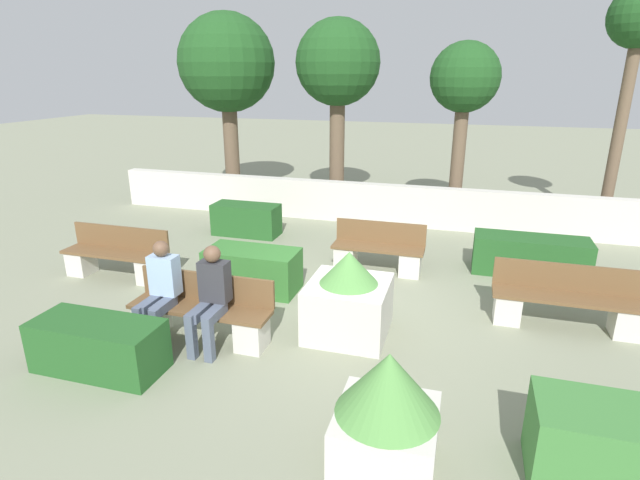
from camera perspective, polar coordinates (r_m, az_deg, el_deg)
The scene contains 18 objects.
ground_plane at distance 7.73m, azimuth 2.32°, elevation -7.80°, with size 60.00×60.00×0.00m, color gray.
perimeter_wall at distance 11.90m, azimuth 7.93°, elevation 4.02°, with size 14.09×0.30×0.95m.
bench_front at distance 6.95m, azimuth -13.40°, elevation -8.35°, with size 1.96×0.48×0.88m.
bench_left_side at distance 9.43m, azimuth -22.27°, elevation -1.98°, with size 1.90×0.49×0.88m.
bench_right_side at distance 9.06m, azimuth 6.63°, elevation -1.55°, with size 1.64×0.48×0.88m.
bench_back at distance 7.86m, azimuth 26.30°, elevation -6.60°, with size 1.99×0.48×0.88m.
person_seated_man at distance 6.92m, azimuth -17.83°, elevation -5.14°, with size 0.38×0.64×1.36m.
person_seated_woman at distance 6.55m, azimuth -12.39°, elevation -5.95°, with size 0.38×0.64×1.37m.
hedge_block_near_left at distance 9.63m, azimuth 22.88°, elevation -1.66°, with size 1.95×0.69×0.68m.
hedge_block_near_right at distance 6.68m, azimuth -23.97°, elevation -10.98°, with size 1.57×0.66×0.63m.
hedge_block_mid_left at distance 11.16m, azimuth -8.42°, elevation 2.32°, with size 1.46×0.63×0.69m.
hedge_block_far_left at distance 8.32m, azimuth -7.71°, elevation -3.38°, with size 1.52×0.73×0.69m.
planter_corner_left at distance 6.81m, azimuth 3.26°, elevation -6.74°, with size 1.08×1.08×1.20m.
planter_corner_right at distance 4.69m, azimuth 7.67°, elevation -18.77°, with size 0.93×0.93×1.18m.
tree_leftmost at distance 14.47m, azimuth -10.60°, elevation 19.05°, with size 2.61×2.61×4.98m.
tree_center_left at distance 13.30m, azimuth 2.05°, elevation 19.20°, with size 2.14×2.14×4.74m.
tree_center_right at distance 12.32m, azimuth 16.19°, elevation 16.85°, with size 1.58×1.58×4.12m.
tree_rightmost at distance 13.10m, azimuth 32.60°, elevation 19.56°, with size 1.31×1.31×5.20m.
Camera 1 is at (1.67, -6.72, 3.44)m, focal length 28.00 mm.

